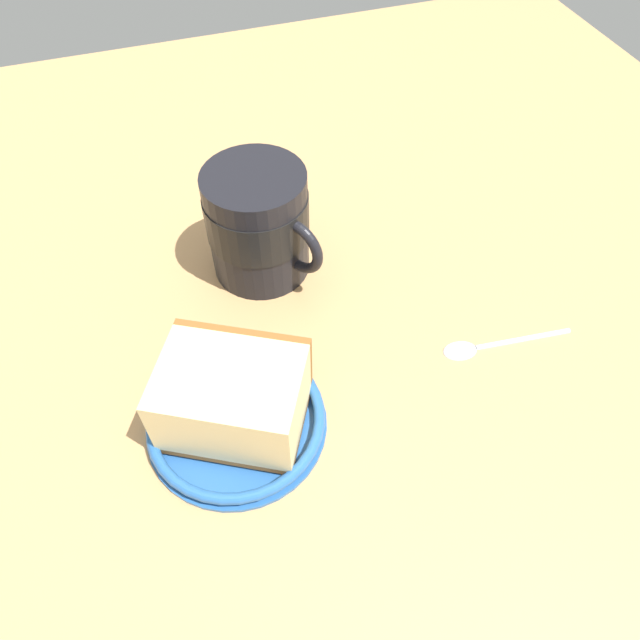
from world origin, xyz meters
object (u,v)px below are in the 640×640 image
object	(u,v)px
small_plate	(237,420)
tea_mug	(258,221)
teaspoon	(481,345)
cake_slice	(233,396)

from	to	relation	value
small_plate	tea_mug	size ratio (longest dim) A/B	1.27
teaspoon	tea_mug	bearing A→B (deg)	134.66
small_plate	cake_slice	world-z (taller)	cake_slice
teaspoon	cake_slice	bearing A→B (deg)	-178.71
small_plate	teaspoon	world-z (taller)	small_plate
cake_slice	tea_mug	distance (cm)	17.23
cake_slice	teaspoon	size ratio (longest dim) A/B	1.09
tea_mug	small_plate	bearing A→B (deg)	-111.66
cake_slice	small_plate	bearing A→B (deg)	-118.87
tea_mug	teaspoon	xyz separation A→B (cm)	(15.27, -15.46, -5.36)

